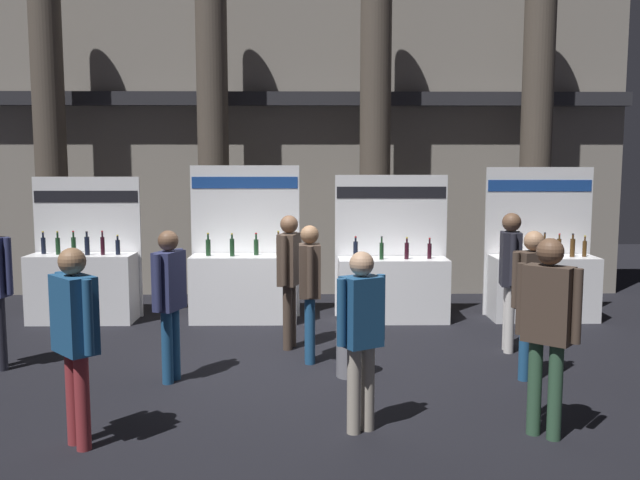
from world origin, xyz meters
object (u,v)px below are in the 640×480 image
object	(u,v)px
exhibitor_booth_3	(542,281)
visitor_2	(75,328)
visitor_5	(548,320)
visitor_8	(310,282)
visitor_1	(289,269)
visitor_9	(510,270)
exhibitor_booth_0	(83,282)
exhibitor_booth_2	(392,283)
visitor_3	(532,292)
visitor_6	(361,326)
visitor_4	(169,293)
exhibitor_booth_1	(244,281)
trash_bin	(351,348)

from	to	relation	value
exhibitor_booth_3	visitor_2	world-z (taller)	exhibitor_booth_3
visitor_5	visitor_8	size ratio (longest dim) A/B	1.06
visitor_1	exhibitor_booth_3	bearing A→B (deg)	128.16
visitor_5	visitor_9	bearing A→B (deg)	-59.38
exhibitor_booth_0	visitor_9	bearing A→B (deg)	-16.31
visitor_2	visitor_8	distance (m)	3.15
visitor_1	visitor_9	bearing A→B (deg)	101.53
exhibitor_booth_2	visitor_3	size ratio (longest dim) A/B	1.33
visitor_6	visitor_4	bearing A→B (deg)	114.60
exhibitor_booth_0	visitor_8	distance (m)	4.15
exhibitor_booth_1	exhibitor_booth_2	xyz separation A→B (m)	(2.29, -0.01, -0.03)
visitor_6	visitor_8	world-z (taller)	visitor_8
exhibitor_booth_2	visitor_5	xyz separation A→B (m)	(0.81, -4.50, 0.49)
exhibitor_booth_1	visitor_1	bearing A→B (deg)	-64.75
exhibitor_booth_2	visitor_4	bearing A→B (deg)	-134.00
visitor_5	visitor_8	world-z (taller)	visitor_5
exhibitor_booth_1	visitor_5	xyz separation A→B (m)	(3.10, -4.51, 0.45)
exhibitor_booth_2	exhibitor_booth_3	bearing A→B (deg)	1.35
trash_bin	visitor_1	distance (m)	1.57
exhibitor_booth_3	visitor_1	distance (m)	4.24
visitor_2	exhibitor_booth_0	bearing A→B (deg)	-25.62
exhibitor_booth_1	visitor_3	xyz separation A→B (m)	(3.49, -2.92, 0.39)
exhibitor_booth_1	exhibitor_booth_3	world-z (taller)	exhibitor_booth_1
exhibitor_booth_1	exhibitor_booth_3	bearing A→B (deg)	0.55
visitor_3	trash_bin	bearing A→B (deg)	157.07
visitor_3	visitor_4	size ratio (longest dim) A/B	0.99
visitor_1	visitor_6	xyz separation A→B (m)	(0.73, -2.79, -0.07)
visitor_2	visitor_3	distance (m)	4.79
visitor_4	visitor_8	distance (m)	1.70
exhibitor_booth_3	visitor_5	size ratio (longest dim) A/B	1.33
exhibitor_booth_1	trash_bin	world-z (taller)	exhibitor_booth_1
exhibitor_booth_2	trash_bin	xyz separation A→B (m)	(-0.81, -2.76, -0.25)
visitor_8	visitor_9	xyz separation A→B (m)	(2.57, 0.44, 0.07)
exhibitor_booth_2	visitor_9	world-z (taller)	exhibitor_booth_2
exhibitor_booth_0	trash_bin	bearing A→B (deg)	-34.96
visitor_9	exhibitor_booth_3	bearing A→B (deg)	158.12
exhibitor_booth_1	trash_bin	distance (m)	3.15
visitor_3	visitor_6	bearing A→B (deg)	-162.82
visitor_5	visitor_8	distance (m)	3.10
exhibitor_booth_3	visitor_1	size ratio (longest dim) A/B	1.35
exhibitor_booth_0	exhibitor_booth_2	size ratio (longest dim) A/B	0.99
exhibitor_booth_1	visitor_4	size ratio (longest dim) A/B	1.41
trash_bin	exhibitor_booth_2	bearing A→B (deg)	73.66
exhibitor_booth_1	visitor_4	xyz separation A→B (m)	(-0.53, -2.93, 0.39)
visitor_4	visitor_6	xyz separation A→B (m)	(2.01, -1.44, -0.03)
exhibitor_booth_3	trash_bin	bearing A→B (deg)	-138.28
visitor_5	visitor_6	distance (m)	1.63
exhibitor_booth_0	visitor_1	world-z (taller)	exhibitor_booth_0
visitor_1	visitor_6	world-z (taller)	visitor_1
exhibitor_booth_2	visitor_3	bearing A→B (deg)	-67.58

